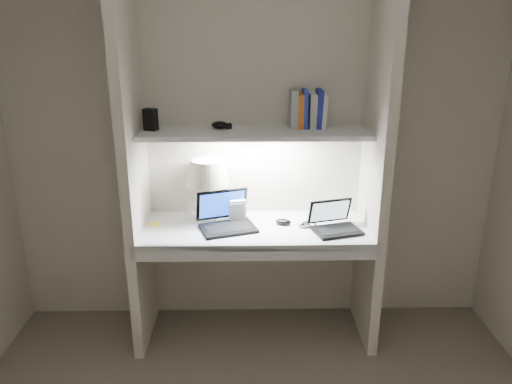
{
  "coord_description": "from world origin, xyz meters",
  "views": [
    {
      "loc": [
        -0.05,
        -1.67,
        1.99
      ],
      "look_at": [
        0.0,
        1.05,
        1.06
      ],
      "focal_mm": 35.0,
      "sensor_mm": 36.0,
      "label": 1
    }
  ],
  "objects_px": {
    "table_lamp": "(208,180)",
    "laptop_netbook": "(334,223)",
    "laptop_main": "(226,219)",
    "speaker": "(237,210)",
    "book_row": "(308,110)"
  },
  "relations": [
    {
      "from": "table_lamp",
      "to": "laptop_netbook",
      "type": "height_order",
      "value": "table_lamp"
    },
    {
      "from": "laptop_main",
      "to": "speaker",
      "type": "relative_size",
      "value": 2.74
    },
    {
      "from": "laptop_main",
      "to": "speaker",
      "type": "bearing_deg",
      "value": 35.99
    },
    {
      "from": "speaker",
      "to": "book_row",
      "type": "height_order",
      "value": "book_row"
    },
    {
      "from": "laptop_main",
      "to": "speaker",
      "type": "xyz_separation_m",
      "value": [
        0.07,
        0.1,
        0.02
      ]
    },
    {
      "from": "table_lamp",
      "to": "laptop_main",
      "type": "distance_m",
      "value": 0.28
    },
    {
      "from": "speaker",
      "to": "book_row",
      "type": "xyz_separation_m",
      "value": [
        0.44,
        0.08,
        0.63
      ]
    },
    {
      "from": "laptop_netbook",
      "to": "speaker",
      "type": "xyz_separation_m",
      "value": [
        -0.6,
        0.16,
        0.03
      ]
    },
    {
      "from": "table_lamp",
      "to": "book_row",
      "type": "bearing_deg",
      "value": 4.77
    },
    {
      "from": "laptop_main",
      "to": "laptop_netbook",
      "type": "bearing_deg",
      "value": -23.49
    },
    {
      "from": "book_row",
      "to": "table_lamp",
      "type": "bearing_deg",
      "value": -175.23
    },
    {
      "from": "laptop_netbook",
      "to": "table_lamp",
      "type": "bearing_deg",
      "value": 150.8
    },
    {
      "from": "table_lamp",
      "to": "laptop_main",
      "type": "height_order",
      "value": "table_lamp"
    },
    {
      "from": "laptop_netbook",
      "to": "book_row",
      "type": "distance_m",
      "value": 0.72
    },
    {
      "from": "speaker",
      "to": "book_row",
      "type": "distance_m",
      "value": 0.78
    }
  ]
}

